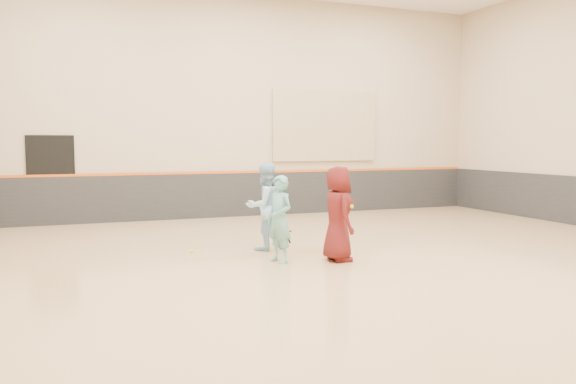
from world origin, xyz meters
name	(u,v)px	position (x,y,z in m)	size (l,w,h in m)	color
room	(321,212)	(0.00, 0.00, 0.81)	(15.04, 12.04, 6.22)	tan
wainscot_back	(231,195)	(0.00, 5.97, 0.60)	(14.90, 0.04, 1.20)	#232326
accent_stripe	(231,172)	(0.00, 5.96, 1.22)	(14.90, 0.03, 0.06)	#D85914
acoustic_panel	(325,126)	(2.80, 5.95, 2.50)	(3.20, 0.08, 2.00)	tan
doorway	(51,181)	(-4.50, 5.98, 1.10)	(1.10, 0.05, 2.20)	black
girl	(280,219)	(-0.77, -0.01, 0.74)	(0.54, 0.35, 1.47)	#65AFAF
instructor	(265,206)	(-0.64, 1.15, 0.82)	(0.80, 0.62, 1.64)	#9BD0F0
young_man	(338,214)	(0.20, -0.23, 0.81)	(0.79, 0.52, 1.62)	#571514
held_racket	(281,223)	(-0.46, 0.77, 0.54)	(0.34, 0.34, 0.60)	#B0E031
spare_racket	(279,230)	(0.29, 2.94, 0.06)	(0.61, 0.61, 0.13)	#B3C22A
ball_under_racket	(335,256)	(0.24, -0.06, 0.03)	(0.07, 0.07, 0.07)	#B0CC2F
ball_in_hand	(352,206)	(0.36, -0.44, 0.95)	(0.07, 0.07, 0.07)	#CED732
ball_beside_spare	(192,251)	(-2.01, 1.31, 0.03)	(0.07, 0.07, 0.07)	yellow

